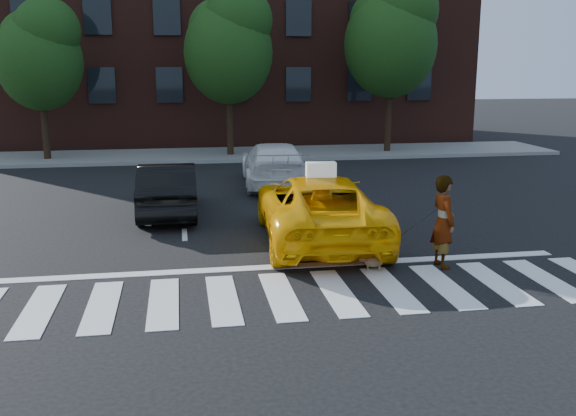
{
  "coord_description": "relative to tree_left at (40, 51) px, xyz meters",
  "views": [
    {
      "loc": [
        -1.63,
        -10.37,
        3.91
      ],
      "look_at": [
        0.46,
        2.0,
        1.1
      ],
      "focal_mm": 40.0,
      "sensor_mm": 36.0,
      "label": 1
    }
  ],
  "objects": [
    {
      "name": "taxi_sign",
      "position": [
        8.37,
        -13.79,
        -2.78
      ],
      "size": [
        0.66,
        0.32,
        0.32
      ],
      "primitive_type": "cube",
      "rotation": [
        0.0,
        0.0,
        3.08
      ],
      "color": "white",
      "rests_on": "taxi"
    },
    {
      "name": "tree_right",
      "position": [
        14.5,
        -0.0,
        0.82
      ],
      "size": [
        4.0,
        4.0,
        7.7
      ],
      "color": "black",
      "rests_on": "ground"
    },
    {
      "name": "white_suv",
      "position": [
        8.37,
        -6.76,
        -3.73
      ],
      "size": [
        2.3,
        5.04,
        1.43
      ],
      "primitive_type": "imported",
      "rotation": [
        0.0,
        0.0,
        3.08
      ],
      "color": "white",
      "rests_on": "ground"
    },
    {
      "name": "black_sedan",
      "position": [
        4.97,
        -10.39,
        -3.75
      ],
      "size": [
        1.47,
        4.2,
        1.38
      ],
      "primitive_type": "imported",
      "rotation": [
        0.0,
        0.0,
        3.14
      ],
      "color": "black",
      "rests_on": "ground"
    },
    {
      "name": "tree_left",
      "position": [
        0.0,
        0.0,
        0.0
      ],
      "size": [
        3.39,
        3.38,
        6.5
      ],
      "color": "black",
      "rests_on": "ground"
    },
    {
      "name": "woman",
      "position": [
        10.35,
        -15.9,
        -3.52
      ],
      "size": [
        0.49,
        0.7,
        1.83
      ],
      "primitive_type": "imported",
      "rotation": [
        0.0,
        0.0,
        1.65
      ],
      "color": "#999999",
      "rests_on": "ground"
    },
    {
      "name": "stop_line",
      "position": [
        6.97,
        -15.4,
        -4.43
      ],
      "size": [
        12.0,
        0.3,
        0.01
      ],
      "primitive_type": "cube",
      "color": "silver",
      "rests_on": "ground"
    },
    {
      "name": "ground",
      "position": [
        6.97,
        -17.0,
        -4.44
      ],
      "size": [
        120.0,
        120.0,
        0.0
      ],
      "primitive_type": "plane",
      "color": "black",
      "rests_on": "ground"
    },
    {
      "name": "dog",
      "position": [
        8.93,
        -15.88,
        -4.26
      ],
      "size": [
        0.53,
        0.34,
        0.31
      ],
      "rotation": [
        0.0,
        0.0,
        -0.36
      ],
      "color": "brown",
      "rests_on": "ground"
    },
    {
      "name": "building",
      "position": [
        6.97,
        8.0,
        1.56
      ],
      "size": [
        26.0,
        10.0,
        12.0
      ],
      "primitive_type": "cube",
      "color": "#462019",
      "rests_on": "ground"
    },
    {
      "name": "tree_mid",
      "position": [
        7.5,
        -0.0,
        0.41
      ],
      "size": [
        3.69,
        3.69,
        7.1
      ],
      "color": "black",
      "rests_on": "ground"
    },
    {
      "name": "sidewalk_far",
      "position": [
        6.97,
        0.5,
        -4.37
      ],
      "size": [
        30.0,
        4.0,
        0.15
      ],
      "primitive_type": "cube",
      "color": "slate",
      "rests_on": "ground"
    },
    {
      "name": "taxi",
      "position": [
        8.37,
        -13.59,
        -3.69
      ],
      "size": [
        2.8,
        5.55,
        1.5
      ],
      "primitive_type": "imported",
      "rotation": [
        0.0,
        0.0,
        3.08
      ],
      "color": "#FFB205",
      "rests_on": "ground"
    },
    {
      "name": "crosswalk",
      "position": [
        6.97,
        -17.0,
        -4.43
      ],
      "size": [
        13.0,
        2.4,
        0.01
      ],
      "primitive_type": "cube",
      "color": "silver",
      "rests_on": "ground"
    }
  ]
}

